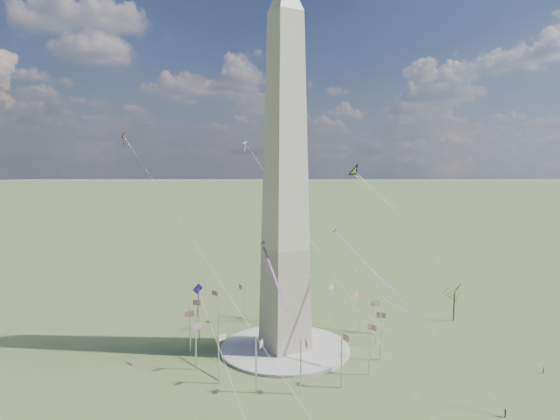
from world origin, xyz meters
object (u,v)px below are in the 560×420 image
tree_near (455,292)px  kite_delta_black (357,174)px  person_east (543,370)px  washington_monument (285,178)px

tree_near → kite_delta_black: bearing=148.9°
kite_delta_black → person_east: bearing=87.8°
washington_monument → person_east: size_ratio=60.59×
washington_monument → kite_delta_black: bearing=17.4°
person_east → tree_near: bearing=-151.0°
person_east → kite_delta_black: bearing=-117.9°
tree_near → person_east: bearing=-106.8°
person_east → kite_delta_black: (-16.06, 54.89, 47.12)m
washington_monument → person_east: bearing=-42.8°
tree_near → kite_delta_black: size_ratio=0.82×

